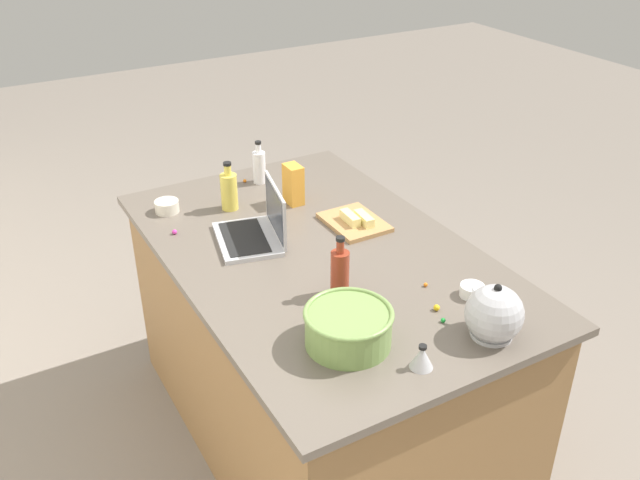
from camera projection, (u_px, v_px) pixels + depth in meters
ground_plane at (320, 430)px, 3.01m from camera, size 12.00×12.00×0.00m
island_counter at (320, 347)px, 2.79m from camera, size 1.68×1.06×0.90m
laptop at (256, 229)px, 2.62m from camera, size 0.35×0.29×0.22m
mixing_bowl_large at (348, 327)px, 2.06m from camera, size 0.27×0.27×0.12m
bottle_soy at (340, 272)px, 2.28m from camera, size 0.06×0.06×0.22m
bottle_oil at (229, 190)px, 2.84m from camera, size 0.07×0.07×0.21m
bottle_vinegar at (259, 166)px, 3.07m from camera, size 0.06×0.06×0.20m
kettle at (494, 314)px, 2.09m from camera, size 0.21×0.18×0.20m
cutting_board at (354, 222)px, 2.75m from camera, size 0.26×0.20×0.02m
butter_stick_left at (364, 219)px, 2.72m from camera, size 0.11×0.05×0.04m
butter_stick_right at (350, 218)px, 2.73m from camera, size 0.11×0.04×0.04m
ramekin_small at (167, 206)px, 2.84m from camera, size 0.10×0.10×0.05m
ramekin_medium at (472, 290)px, 2.31m from camera, size 0.08×0.08×0.04m
kitchen_timer at (422, 357)px, 1.98m from camera, size 0.07×0.07×0.08m
candy_bag at (293, 184)px, 2.88m from camera, size 0.09×0.06×0.17m
candy_0 at (426, 285)px, 2.36m from camera, size 0.01×0.01×0.01m
candy_1 at (437, 308)px, 2.24m from camera, size 0.02×0.02×0.02m
candy_2 at (175, 232)px, 2.68m from camera, size 0.02×0.02×0.02m
candy_3 at (169, 201)px, 2.93m from camera, size 0.01×0.01×0.01m
candy_4 at (443, 320)px, 2.18m from camera, size 0.02×0.02×0.02m
candy_5 at (245, 181)px, 3.10m from camera, size 0.02×0.02×0.02m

